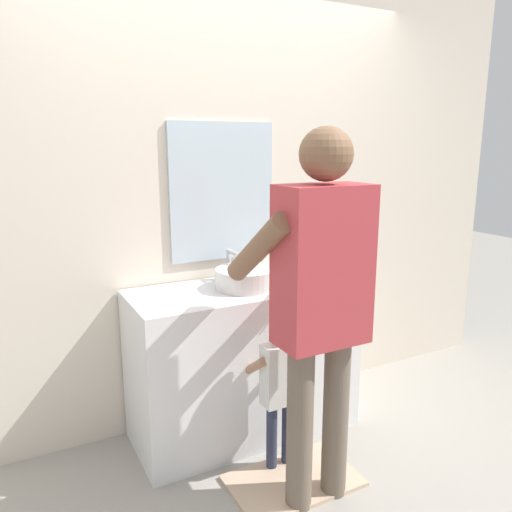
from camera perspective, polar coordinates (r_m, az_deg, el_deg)
name	(u,v)px	position (r m, az deg, el deg)	size (l,w,h in m)	color
ground_plane	(269,455)	(2.94, 1.47, -21.76)	(14.00, 14.00, 0.00)	#9E998E
back_wall	(219,197)	(2.99, -4.23, 6.68)	(4.40, 0.10, 2.70)	beige
vanity_cabinet	(244,360)	(2.95, -1.39, -11.78)	(1.27, 0.54, 0.88)	white
sink_basin	(245,278)	(2.77, -1.26, -2.54)	(0.33, 0.33, 0.11)	silver
faucet	(230,266)	(2.94, -3.04, -1.15)	(0.18, 0.14, 0.18)	#B7BABF
toothbrush_cup	(295,270)	(2.96, 4.43, -1.62)	(0.07, 0.07, 0.21)	#D86666
bath_mat	(293,480)	(2.76, 4.26, -24.15)	(0.64, 0.40, 0.02)	#CCAD8E
child_toddler	(279,382)	(2.62, 2.66, -14.20)	(0.25, 0.25, 0.80)	#2D334C
adult_parent	(320,289)	(2.21, 7.28, -3.74)	(0.54, 0.57, 1.73)	#6B5B4C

